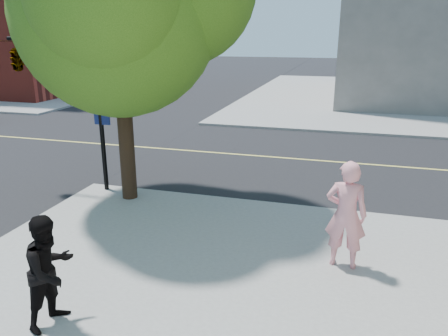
% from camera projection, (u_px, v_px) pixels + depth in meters
% --- Properties ---
extents(ground, '(140.00, 140.00, 0.00)m').
position_uv_depth(ground, '(126.00, 191.00, 12.07)').
color(ground, black).
rests_on(ground, ground).
extents(road_ew, '(140.00, 9.00, 0.01)m').
position_uv_depth(road_ew, '(184.00, 150.00, 16.20)').
color(road_ew, black).
rests_on(road_ew, ground).
extents(sidewalk_nw, '(26.00, 25.00, 0.12)m').
position_uv_depth(sidewalk_nw, '(8.00, 82.00, 37.84)').
color(sidewalk_nw, gray).
rests_on(sidewalk_nw, ground).
extents(man_on_phone, '(0.76, 0.53, 2.00)m').
position_uv_depth(man_on_phone, '(346.00, 215.00, 7.70)').
color(man_on_phone, pink).
rests_on(man_on_phone, sidewalk_se).
extents(pedestrian, '(0.78, 0.92, 1.69)m').
position_uv_depth(pedestrian, '(50.00, 271.00, 6.18)').
color(pedestrian, black).
rests_on(pedestrian, sidewalk_se).
extents(signal_pole, '(3.67, 0.42, 4.15)m').
position_uv_depth(signal_pole, '(28.00, 61.00, 11.39)').
color(signal_pole, black).
rests_on(signal_pole, sidewalk_se).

